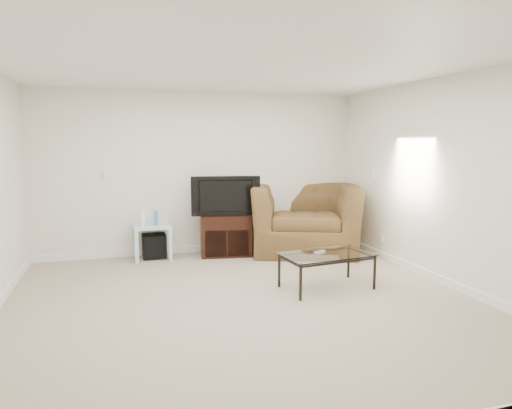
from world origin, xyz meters
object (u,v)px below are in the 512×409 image
object	(u,v)px
television	(225,195)
coffee_table	(326,271)
tv_stand	(225,234)
subwoofer	(154,246)
recliner	(305,207)
side_table	(152,241)

from	to	relation	value
television	coffee_table	xyz separation A→B (m)	(0.77, -1.93, -0.72)
tv_stand	subwoofer	bearing A→B (deg)	-178.97
tv_stand	recliner	xyz separation A→B (m)	(1.27, -0.13, 0.40)
subwoofer	recliner	world-z (taller)	recliner
subwoofer	tv_stand	bearing A→B (deg)	-6.66
tv_stand	side_table	bearing A→B (deg)	-177.64
coffee_table	television	bearing A→B (deg)	111.89
television	subwoofer	bearing A→B (deg)	-179.72
side_table	television	bearing A→B (deg)	-6.97
tv_stand	subwoofer	size ratio (longest dim) A/B	2.21
subwoofer	side_table	bearing A→B (deg)	-144.73
side_table	subwoofer	world-z (taller)	side_table
side_table	subwoofer	size ratio (longest dim) A/B	1.55
tv_stand	television	distance (m)	0.61
tv_stand	television	xyz separation A→B (m)	(-0.00, -0.03, 0.61)
subwoofer	recliner	xyz separation A→B (m)	(2.34, -0.25, 0.53)
side_table	recliner	bearing A→B (deg)	-5.53
coffee_table	subwoofer	bearing A→B (deg)	131.44
television	coffee_table	world-z (taller)	television
television	coffee_table	distance (m)	2.20
side_table	recliner	distance (m)	2.43
side_table	recliner	size ratio (longest dim) A/B	0.33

